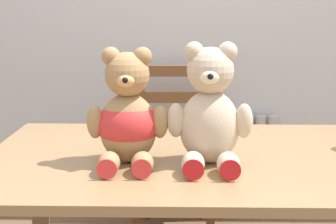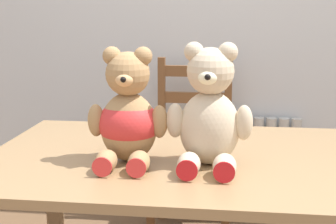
% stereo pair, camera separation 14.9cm
% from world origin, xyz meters
% --- Properties ---
extents(radiator, '(0.57, 0.10, 0.61)m').
position_xyz_m(radiator, '(0.22, 1.58, 0.27)').
color(radiator, beige).
rests_on(radiator, ground_plane).
extents(dining_table, '(1.51, 0.88, 0.73)m').
position_xyz_m(dining_table, '(0.00, 0.44, 0.64)').
color(dining_table, '#9E7A51').
rests_on(dining_table, ground_plane).
extents(wooden_chair_behind, '(0.41, 0.46, 0.96)m').
position_xyz_m(wooden_chair_behind, '(-0.12, 1.34, 0.47)').
color(wooden_chair_behind, brown).
rests_on(wooden_chair_behind, ground_plane).
extents(teddy_bear_left, '(0.26, 0.27, 0.37)m').
position_xyz_m(teddy_bear_left, '(-0.26, 0.35, 0.88)').
color(teddy_bear_left, tan).
rests_on(teddy_bear_left, dining_table).
extents(teddy_bear_right, '(0.27, 0.27, 0.39)m').
position_xyz_m(teddy_bear_right, '(0.01, 0.34, 0.90)').
color(teddy_bear_right, beige).
rests_on(teddy_bear_right, dining_table).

